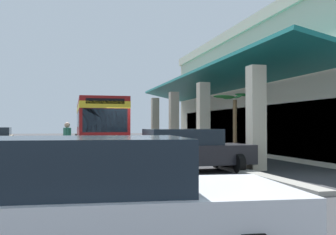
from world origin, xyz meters
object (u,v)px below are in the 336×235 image
pedestrian (67,140)px  potted_palm (235,148)px  transit_bus (98,121)px  parked_sedan_charcoal (186,150)px  parked_sedan_white (80,206)px

pedestrian → potted_palm: 7.08m
pedestrian → potted_palm: bearing=71.2°
transit_bus → potted_palm: size_ratio=3.79×
transit_bus → potted_palm: transit_bus is taller
parked_sedan_charcoal → pedestrian: 5.86m
parked_sedan_charcoal → potted_palm: (-1.98, 2.68, -0.09)m
parked_sedan_white → potted_palm: (-10.60, 6.46, -0.09)m
potted_palm → pedestrian: bearing=-108.8°
parked_sedan_charcoal → pedestrian: pedestrian is taller
parked_sedan_white → pedestrian: size_ratio=2.63×
transit_bus → pedestrian: bearing=-12.9°
parked_sedan_white → pedestrian: (-12.88, -0.23, 0.23)m
parked_sedan_white → potted_palm: potted_palm is taller
transit_bus → parked_sedan_white: (21.03, -1.64, -1.10)m
parked_sedan_charcoal → potted_palm: potted_palm is taller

